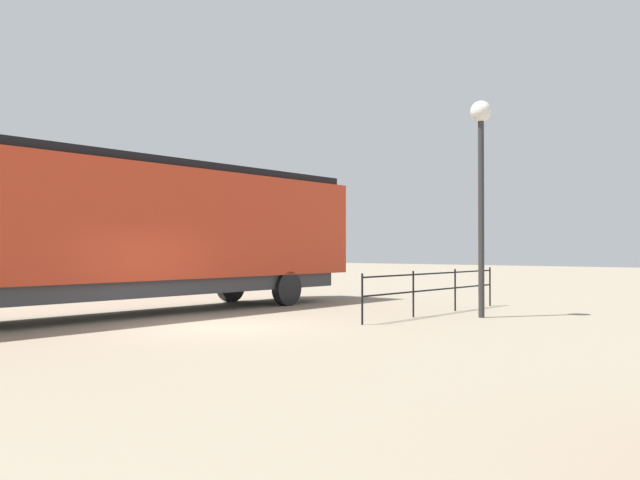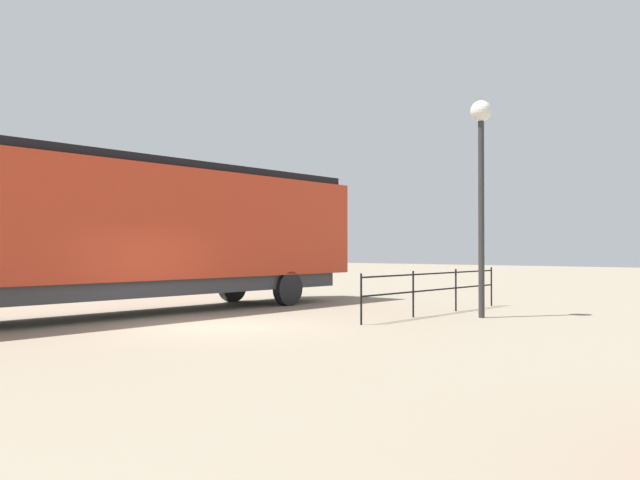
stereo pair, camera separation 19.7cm
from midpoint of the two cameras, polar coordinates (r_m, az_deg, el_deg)
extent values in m
plane|color=gray|center=(16.30, -8.45, -7.18)|extent=(120.00, 120.00, 0.00)
cube|color=red|center=(19.42, -15.90, 1.37)|extent=(2.91, 16.50, 3.07)
cube|color=black|center=(24.19, -1.75, -0.16)|extent=(2.79, 2.17, 2.15)
cube|color=black|center=(19.56, -15.88, 6.23)|extent=(2.62, 15.84, 0.24)
cube|color=#38383D|center=(19.44, -15.91, -3.83)|extent=(2.62, 15.18, 0.45)
cylinder|color=black|center=(23.78, -7.13, -3.83)|extent=(0.30, 1.10, 1.10)
cylinder|color=black|center=(21.95, -2.46, -4.09)|extent=(0.30, 1.10, 1.10)
cylinder|color=#2D2D2D|center=(18.60, 13.66, 1.86)|extent=(0.16, 0.16, 5.34)
sphere|color=silver|center=(18.94, 13.64, 10.46)|extent=(0.56, 0.56, 0.56)
cube|color=black|center=(19.36, 9.95, -2.78)|extent=(0.04, 7.04, 0.04)
cube|color=black|center=(19.38, 9.95, -4.13)|extent=(0.04, 7.04, 0.04)
cylinder|color=black|center=(16.43, 3.82, -4.97)|extent=(0.05, 0.05, 1.24)
cylinder|color=black|center=(18.38, 8.13, -4.52)|extent=(0.05, 0.05, 1.24)
cylinder|color=black|center=(20.41, 11.59, -4.13)|extent=(0.05, 0.05, 1.24)
cylinder|color=black|center=(22.50, 14.42, -3.81)|extent=(0.05, 0.05, 1.24)
camera|label=1|loc=(0.10, -89.70, 0.00)|focal=38.17mm
camera|label=2|loc=(0.10, 90.30, 0.00)|focal=38.17mm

